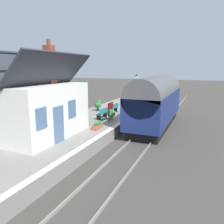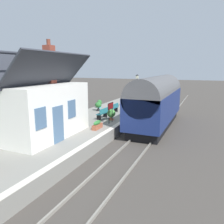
% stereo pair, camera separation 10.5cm
% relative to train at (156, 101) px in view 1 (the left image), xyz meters
% --- Properties ---
extents(ground_plane, '(160.00, 160.00, 0.00)m').
position_rel_train_xyz_m(ground_plane, '(-2.52, 0.90, -2.22)').
color(ground_plane, '#423D38').
extents(platform, '(32.00, 5.41, 0.82)m').
position_rel_train_xyz_m(platform, '(-2.52, 4.60, -1.81)').
color(platform, gray).
rests_on(platform, ground).
extents(platform_edge_coping, '(32.00, 0.36, 0.02)m').
position_rel_train_xyz_m(platform_edge_coping, '(-2.52, 2.08, -1.39)').
color(platform_edge_coping, beige).
rests_on(platform_edge_coping, platform).
extents(rail_near, '(52.00, 0.08, 0.14)m').
position_rel_train_xyz_m(rail_near, '(-2.52, -0.72, -2.15)').
color(rail_near, gray).
rests_on(rail_near, ground).
extents(rail_far, '(52.00, 0.08, 0.14)m').
position_rel_train_xyz_m(rail_far, '(-2.52, 0.72, -2.15)').
color(rail_far, gray).
rests_on(rail_far, ground).
extents(train, '(10.42, 2.73, 4.32)m').
position_rel_train_xyz_m(train, '(0.00, 0.00, 0.00)').
color(train, black).
rests_on(train, ground).
extents(station_building, '(6.14, 3.60, 5.93)m').
position_rel_train_xyz_m(station_building, '(-8.07, 5.38, 0.36)').
color(station_building, white).
rests_on(station_building, platform).
extents(bench_platform_end, '(1.40, 0.45, 0.88)m').
position_rel_train_xyz_m(bench_platform_end, '(5.06, 3.78, -0.92)').
color(bench_platform_end, '#26727F').
rests_on(bench_platform_end, platform).
extents(bench_near_building, '(1.40, 0.44, 0.88)m').
position_rel_train_xyz_m(bench_near_building, '(0.28, 4.03, -0.92)').
color(bench_near_building, '#26727F').
rests_on(bench_near_building, platform).
extents(bench_by_lamp, '(1.41, 0.45, 0.88)m').
position_rel_train_xyz_m(bench_by_lamp, '(7.02, 3.70, -0.92)').
color(bench_by_lamp, '#26727F').
rests_on(bench_by_lamp, platform).
extents(bench_mid_platform, '(1.42, 0.50, 0.88)m').
position_rel_train_xyz_m(bench_mid_platform, '(-2.37, 3.96, -0.92)').
color(bench_mid_platform, '#26727F').
rests_on(bench_mid_platform, platform).
extents(planter_edge_near, '(0.64, 0.64, 0.94)m').
position_rel_train_xyz_m(planter_edge_near, '(0.59, 5.88, -0.91)').
color(planter_edge_near, black).
rests_on(planter_edge_near, platform).
extents(planter_corner_building, '(1.07, 0.32, 0.59)m').
position_rel_train_xyz_m(planter_corner_building, '(-5.35, 2.95, -1.12)').
color(planter_corner_building, '#9E5138').
rests_on(planter_corner_building, platform).
extents(planter_bench_left, '(0.50, 0.50, 0.86)m').
position_rel_train_xyz_m(planter_bench_left, '(2.05, 6.48, -0.98)').
color(planter_bench_left, teal).
rests_on(planter_bench_left, platform).
extents(planter_by_door, '(0.68, 0.68, 0.92)m').
position_rel_train_xyz_m(planter_by_door, '(-2.47, 3.14, -0.93)').
color(planter_by_door, '#9E5138').
rests_on(planter_by_door, platform).
extents(planter_edge_far, '(0.52, 0.52, 0.81)m').
position_rel_train_xyz_m(planter_edge_far, '(-2.55, 5.71, -0.98)').
color(planter_edge_far, '#9E5138').
rests_on(planter_edge_far, platform).
extents(planter_under_sign, '(0.55, 0.55, 0.88)m').
position_rel_train_xyz_m(planter_under_sign, '(9.47, 4.86, -0.96)').
color(planter_under_sign, black).
rests_on(planter_under_sign, platform).
extents(lamp_post_platform, '(0.32, 0.50, 3.54)m').
position_rel_train_xyz_m(lamp_post_platform, '(3.28, 2.77, 1.09)').
color(lamp_post_platform, black).
rests_on(lamp_post_platform, platform).
extents(station_sign_board, '(0.96, 0.06, 1.57)m').
position_rel_train_xyz_m(station_sign_board, '(-3.39, 2.80, -0.21)').
color(station_sign_board, black).
rests_on(station_sign_board, platform).
extents(tree_mid_background, '(3.91, 3.82, 5.77)m').
position_rel_train_xyz_m(tree_mid_background, '(-4.88, 9.91, 1.69)').
color(tree_mid_background, '#4C3828').
rests_on(tree_mid_background, ground).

